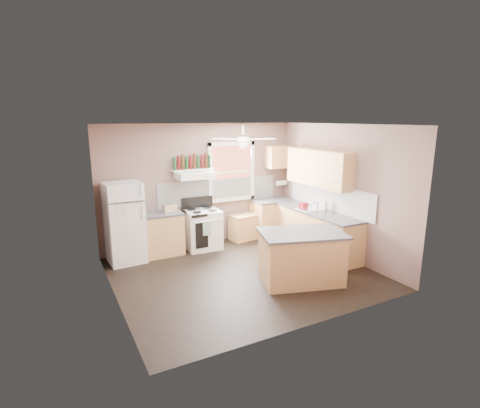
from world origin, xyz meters
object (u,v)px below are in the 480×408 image
refrigerator (124,223)px  stove (203,229)px  toaster (169,208)px  island (301,258)px  cart (243,227)px

refrigerator → stove: refrigerator is taller
refrigerator → toaster: bearing=-3.5°
toaster → island: toaster is taller
cart → island: (-0.20, -2.51, 0.14)m
stove → island: 2.55m
refrigerator → toaster: size_ratio=5.71×
refrigerator → stove: size_ratio=1.86×
stove → refrigerator: bearing=-175.1°
toaster → stove: bearing=-10.4°
toaster → cart: toaster is taller
stove → cart: size_ratio=1.46×
refrigerator → island: refrigerator is taller
cart → island: bearing=-103.2°
toaster → stove: 0.93m
cart → island: size_ratio=0.44×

